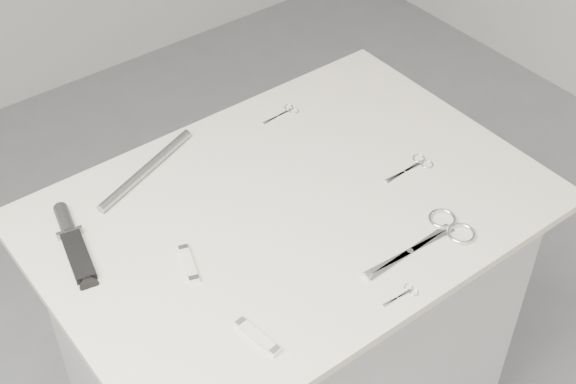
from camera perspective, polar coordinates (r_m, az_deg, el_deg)
plinth at (r=1.96m, az=0.20°, el=-11.03°), size 0.90×0.60×0.90m
display_board at (r=1.61m, az=0.24°, el=-1.22°), size 1.00×0.70×0.02m
large_shears at (r=1.57m, az=10.57°, el=-3.03°), size 0.25×0.11×0.01m
embroidery_scissors_a at (r=1.72m, az=9.01°, el=1.85°), size 0.12×0.05×0.00m
embroidery_scissors_b at (r=1.84m, az=-0.25°, el=5.65°), size 0.10×0.04×0.00m
tiny_scissors at (r=1.46m, az=8.22°, el=-7.22°), size 0.07×0.03×0.00m
sheathed_knife at (r=1.58m, az=-15.10°, el=-3.28°), size 0.08×0.21×0.03m
pocket_knife_a at (r=1.50m, az=-7.08°, el=-5.08°), size 0.05×0.09×0.01m
pocket_knife_b at (r=1.38m, az=-2.17°, el=-10.23°), size 0.03×0.10×0.01m
metal_rail at (r=1.70m, az=-10.05°, el=1.60°), size 0.27×0.12×0.02m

